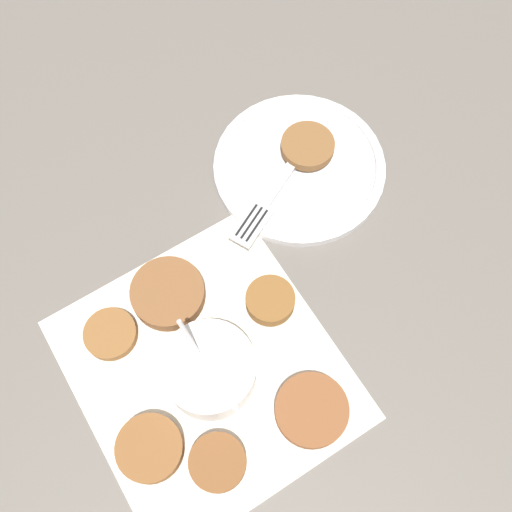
# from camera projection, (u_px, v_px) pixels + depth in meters

# --- Properties ---
(ground_plane) EXTENTS (4.00, 4.00, 0.00)m
(ground_plane) POSITION_uv_depth(u_px,v_px,m) (183.00, 356.00, 0.66)
(ground_plane) COLOR #605B56
(napkin) EXTENTS (0.31, 0.28, 0.00)m
(napkin) POSITION_uv_depth(u_px,v_px,m) (207.00, 369.00, 0.66)
(napkin) COLOR silver
(napkin) RESTS_ON ground_plane
(sauce_bowl) EXTENTS (0.11, 0.10, 0.10)m
(sauce_bowl) POSITION_uv_depth(u_px,v_px,m) (210.00, 371.00, 0.63)
(sauce_bowl) COLOR silver
(sauce_bowl) RESTS_ON napkin
(fritter_0) EXTENTS (0.06, 0.06, 0.01)m
(fritter_0) POSITION_uv_depth(u_px,v_px,m) (111.00, 334.00, 0.66)
(fritter_0) COLOR brown
(fritter_0) RESTS_ON napkin
(fritter_1) EXTENTS (0.06, 0.06, 0.02)m
(fritter_1) POSITION_uv_depth(u_px,v_px,m) (218.00, 462.00, 0.61)
(fritter_1) COLOR brown
(fritter_1) RESTS_ON napkin
(fritter_2) EXTENTS (0.08, 0.08, 0.02)m
(fritter_2) POSITION_uv_depth(u_px,v_px,m) (168.00, 293.00, 0.68)
(fritter_2) COLOR brown
(fritter_2) RESTS_ON napkin
(fritter_3) EXTENTS (0.06, 0.06, 0.02)m
(fritter_3) POSITION_uv_depth(u_px,v_px,m) (270.00, 301.00, 0.68)
(fritter_3) COLOR brown
(fritter_3) RESTS_ON napkin
(fritter_4) EXTENTS (0.07, 0.07, 0.02)m
(fritter_4) POSITION_uv_depth(u_px,v_px,m) (150.00, 448.00, 0.61)
(fritter_4) COLOR brown
(fritter_4) RESTS_ON napkin
(fritter_5) EXTENTS (0.08, 0.08, 0.02)m
(fritter_5) POSITION_uv_depth(u_px,v_px,m) (312.00, 410.00, 0.63)
(fritter_5) COLOR brown
(fritter_5) RESTS_ON napkin
(serving_plate) EXTENTS (0.22, 0.22, 0.02)m
(serving_plate) POSITION_uv_depth(u_px,v_px,m) (299.00, 166.00, 0.75)
(serving_plate) COLOR silver
(serving_plate) RESTS_ON ground_plane
(fritter_on_plate) EXTENTS (0.07, 0.07, 0.01)m
(fritter_on_plate) POSITION_uv_depth(u_px,v_px,m) (308.00, 146.00, 0.74)
(fritter_on_plate) COLOR brown
(fritter_on_plate) RESTS_ON serving_plate
(fork) EXTENTS (0.08, 0.15, 0.00)m
(fork) POSITION_uv_depth(u_px,v_px,m) (265.00, 204.00, 0.72)
(fork) COLOR silver
(fork) RESTS_ON serving_plate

